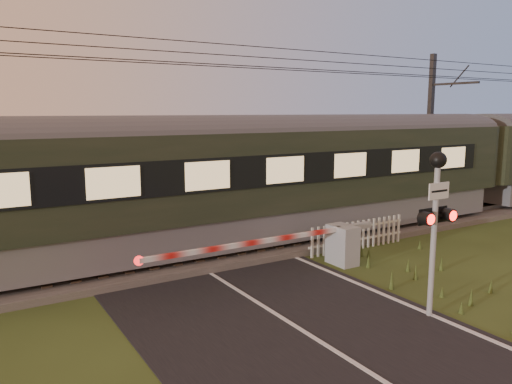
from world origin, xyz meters
TOP-DOWN VIEW (x-y plane):
  - ground at (0.00, 0.00)m, footprint 160.00×160.00m
  - road at (0.02, -0.23)m, footprint 6.00×140.00m
  - track_bed at (0.00, 6.50)m, footprint 140.00×3.40m
  - overhead_wires at (0.00, 6.50)m, footprint 120.00×0.62m
  - train at (12.93, 6.50)m, footprint 40.57×2.80m
  - boom_gate at (3.20, 3.71)m, footprint 6.89×0.85m
  - crossing_signal at (2.70, 0.02)m, footprint 0.87×0.36m
  - picket_fence at (4.92, 4.60)m, footprint 3.74×0.08m
  - catenary_mast at (12.98, 8.72)m, footprint 0.21×2.46m

SIDE VIEW (x-z plane):
  - ground at x=0.00m, z-range 0.00..0.00m
  - road at x=0.02m, z-range 0.00..0.03m
  - track_bed at x=0.00m, z-range -0.13..0.26m
  - picket_fence at x=4.92m, z-range 0.01..0.91m
  - boom_gate at x=3.20m, z-range 0.06..1.18m
  - train at x=12.93m, z-range 0.29..4.06m
  - crossing_signal at x=2.70m, z-range 0.64..4.07m
  - catenary_mast at x=12.98m, z-range 0.14..6.85m
  - overhead_wires at x=0.00m, z-range 5.41..6.04m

